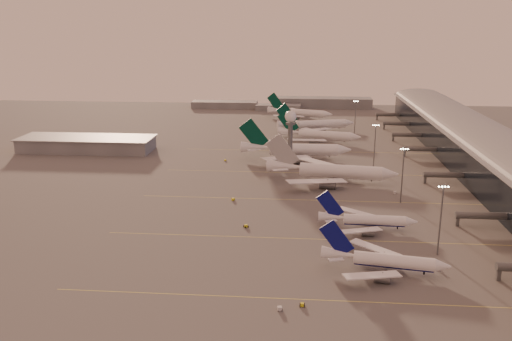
{
  "coord_description": "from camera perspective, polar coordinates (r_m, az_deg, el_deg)",
  "views": [
    {
      "loc": [
        10.8,
        -174.63,
        76.17
      ],
      "look_at": [
        -9.57,
        66.59,
        9.9
      ],
      "focal_mm": 38.0,
      "sensor_mm": 36.0,
      "label": 1
    }
  ],
  "objects": [
    {
      "name": "narrowbody_mid",
      "position": [
        211.2,
        11.63,
        -5.28
      ],
      "size": [
        38.22,
        30.48,
        14.93
      ],
      "color": "white",
      "rests_on": "ground"
    },
    {
      "name": "ground",
      "position": [
        190.83,
        1.19,
        -8.22
      ],
      "size": [
        700.0,
        700.0,
        0.0
      ],
      "primitive_type": "plane",
      "color": "#5B5958",
      "rests_on": "ground"
    },
    {
      "name": "mast_c",
      "position": [
        294.03,
        12.39,
        2.69
      ],
      "size": [
        3.6,
        0.56,
        25.0
      ],
      "color": "#53565A",
      "rests_on": "ground"
    },
    {
      "name": "distant_horizon",
      "position": [
        505.04,
        3.88,
        7.05
      ],
      "size": [
        165.0,
        37.5,
        9.0
      ],
      "color": "slate",
      "rests_on": "ground"
    },
    {
      "name": "gsv_tug_hangar",
      "position": [
        334.3,
        9.3,
        2.04
      ],
      "size": [
        4.1,
        2.66,
        1.12
      ],
      "color": "yellow",
      "rests_on": "ground"
    },
    {
      "name": "narrowbody_near",
      "position": [
        177.55,
        13.35,
        -9.39
      ],
      "size": [
        40.69,
        32.23,
        15.99
      ],
      "color": "white",
      "rests_on": "ground"
    },
    {
      "name": "gsv_truck_d",
      "position": [
        308.92,
        -3.24,
        1.2
      ],
      "size": [
        2.78,
        5.07,
        1.94
      ],
      "color": "yellow",
      "rests_on": "ground"
    },
    {
      "name": "gsv_tug_mid",
      "position": [
        209.28,
        -1.06,
        -5.88
      ],
      "size": [
        3.89,
        4.19,
        1.03
      ],
      "color": "yellow",
      "rests_on": "ground"
    },
    {
      "name": "taxiway_markings",
      "position": [
        243.64,
        9.11,
        -3.11
      ],
      "size": [
        180.0,
        185.25,
        0.02
      ],
      "color": "#EEE154",
      "rests_on": "ground"
    },
    {
      "name": "greentail_b",
      "position": [
        359.13,
        6.67,
        3.55
      ],
      "size": [
        55.37,
        44.19,
        20.47
      ],
      "color": "white",
      "rests_on": "ground"
    },
    {
      "name": "widebody_white",
      "position": [
        270.16,
        7.98,
        -0.34
      ],
      "size": [
        65.37,
        52.03,
        23.08
      ],
      "color": "white",
      "rests_on": "ground"
    },
    {
      "name": "gsv_catering_b",
      "position": [
        256.9,
        14.48,
        -1.9
      ],
      "size": [
        5.66,
        2.8,
        4.59
      ],
      "color": "silver",
      "rests_on": "ground"
    },
    {
      "name": "radar_tower",
      "position": [
        299.82,
        3.65,
        4.67
      ],
      "size": [
        6.4,
        6.4,
        31.1
      ],
      "color": "#53565A",
      "rests_on": "ground"
    },
    {
      "name": "gsv_catering_a",
      "position": [
        183.83,
        18.74,
        -9.27
      ],
      "size": [
        5.89,
        3.74,
        4.47
      ],
      "color": "silver",
      "rests_on": "ground"
    },
    {
      "name": "gsv_truck_a",
      "position": [
        152.62,
        2.7,
        -14.1
      ],
      "size": [
        6.48,
        3.38,
        2.49
      ],
      "color": "silver",
      "rests_on": "ground"
    },
    {
      "name": "gsv_truck_c",
      "position": [
        240.24,
        -2.34,
        -2.89
      ],
      "size": [
        5.63,
        5.6,
        2.36
      ],
      "color": "yellow",
      "rests_on": "ground"
    },
    {
      "name": "greentail_d",
      "position": [
        447.83,
        4.63,
        5.93
      ],
      "size": [
        54.33,
        43.21,
        20.37
      ],
      "color": "white",
      "rests_on": "ground"
    },
    {
      "name": "greentail_c",
      "position": [
        395.79,
        6.38,
        4.68
      ],
      "size": [
        57.41,
        45.72,
        21.4
      ],
      "color": "white",
      "rests_on": "ground"
    },
    {
      "name": "mast_b",
      "position": [
        242.04,
        15.18,
        -0.18
      ],
      "size": [
        3.6,
        0.56,
        25.0
      ],
      "color": "#53565A",
      "rests_on": "ground"
    },
    {
      "name": "terminal",
      "position": [
        307.9,
        23.09,
        1.76
      ],
      "size": [
        57.0,
        362.0,
        23.04
      ],
      "color": "black",
      "rests_on": "ground"
    },
    {
      "name": "hangar",
      "position": [
        348.23,
        -17.37,
        2.7
      ],
      "size": [
        82.0,
        27.0,
        8.5
      ],
      "color": "slate",
      "rests_on": "ground"
    },
    {
      "name": "gsv_tug_near",
      "position": [
        155.32,
        4.89,
        -13.91
      ],
      "size": [
        2.03,
        3.3,
        0.93
      ],
      "color": "yellow",
      "rests_on": "ground"
    },
    {
      "name": "greentail_a",
      "position": [
        313.39,
        4.25,
        1.98
      ],
      "size": [
        64.76,
        52.3,
        23.52
      ],
      "color": "white",
      "rests_on": "ground"
    },
    {
      "name": "mast_d",
      "position": [
        381.62,
        10.41,
        5.64
      ],
      "size": [
        3.6,
        0.56,
        25.0
      ],
      "color": "#53565A",
      "rests_on": "ground"
    },
    {
      "name": "gsv_truck_b",
      "position": [
        223.05,
        14.36,
        -4.82
      ],
      "size": [
        6.34,
        4.22,
        2.41
      ],
      "color": "yellow",
      "rests_on": "ground"
    },
    {
      "name": "mast_a",
      "position": [
        191.37,
        18.88,
        -4.59
      ],
      "size": [
        3.6,
        0.56,
        25.0
      ],
      "color": "#53565A",
      "rests_on": "ground"
    }
  ]
}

